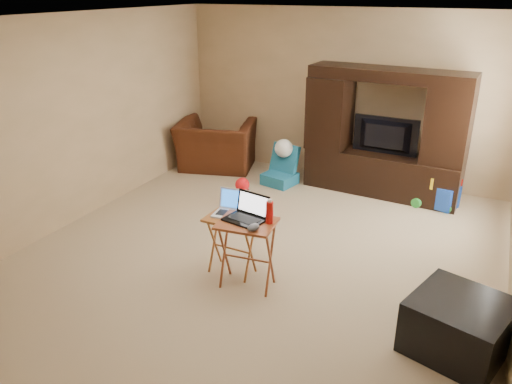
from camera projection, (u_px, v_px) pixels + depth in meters
The scene contains 19 objects.
floor at pixel (264, 251), 5.63m from camera, with size 5.50×5.50×0.00m, color #C7B28A.
ceiling at pixel (265, 17), 4.67m from camera, with size 5.50×5.50×0.00m, color silver.
wall_back at pixel (342, 96), 7.43m from camera, with size 5.00×5.00×0.00m, color tan.
wall_front at pixel (63, 273), 2.87m from camera, with size 5.00×5.00×0.00m, color tan.
wall_left at pixel (81, 119), 6.16m from camera, with size 5.50×5.50×0.00m, color tan.
entertainment_center at pixel (385, 133), 6.89m from camera, with size 2.16×0.54×1.77m, color black.
television at pixel (384, 137), 6.86m from camera, with size 0.90×0.12×0.52m, color black.
recliner at pixel (217, 145), 8.07m from camera, with size 1.19×1.04×0.77m, color #46210F.
child_rocker at pixel (280, 166), 7.42m from camera, with size 0.44×0.50×0.59m, color #175E81, non-canonical shape.
plush_toy at pixel (242, 192), 6.72m from camera, with size 0.36×0.30×0.40m, color red, non-canonical shape.
push_toy at pixel (435, 190), 6.71m from camera, with size 0.61×0.43×0.46m, color #1742BB, non-canonical shape.
ottoman at pixel (458, 326), 4.04m from camera, with size 0.72×0.72×0.46m, color black.
tray_table_left at pixel (232, 245), 5.11m from camera, with size 0.49×0.39×0.63m, color #A86728.
tray_table_right at pixel (247, 254), 4.87m from camera, with size 0.54×0.43×0.70m, color #994A25.
laptop_left at pixel (230, 205), 4.98m from camera, with size 0.33×0.27×0.24m, color silver.
laptop_right at pixel (244, 209), 4.72m from camera, with size 0.37×0.30×0.24m, color black.
mouse_left at pixel (245, 221), 4.84m from camera, with size 0.08×0.13×0.05m, color white.
mouse_right at pixel (254, 227), 4.57m from camera, with size 0.09×0.14×0.06m, color #3C3D41.
water_bottle at pixel (270, 213), 4.68m from camera, with size 0.07×0.07×0.22m, color red.
Camera 1 is at (2.08, -4.48, 2.79)m, focal length 35.00 mm.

